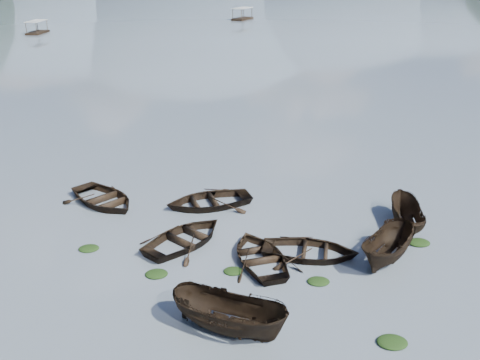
{
  "coord_description": "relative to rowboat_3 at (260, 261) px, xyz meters",
  "views": [
    {
      "loc": [
        -0.54,
        -15.5,
        13.41
      ],
      "look_at": [
        0.0,
        12.0,
        2.0
      ],
      "focal_mm": 40.0,
      "sensor_mm": 36.0,
      "label": 1
    }
  ],
  "objects": [
    {
      "name": "ground_plane",
      "position": [
        -0.87,
        -6.66,
        0.0
      ],
      "size": [
        2400.0,
        2400.0,
        0.0
      ],
      "primitive_type": "plane",
      "color": "slate"
    },
    {
      "name": "rowboat_1",
      "position": [
        -3.71,
        1.81,
        0.0
      ],
      "size": [
        5.82,
        5.92,
        1.01
      ],
      "primitive_type": "imported",
      "rotation": [
        0.0,
        0.0,
        2.41
      ],
      "color": "black",
      "rests_on": "ground"
    },
    {
      "name": "rowboat_2",
      "position": [
        -1.5,
        -5.23,
        0.0
      ],
      "size": [
        5.18,
        3.8,
        1.88
      ],
      "primitive_type": "imported",
      "rotation": [
        0.0,
        0.0,
        1.11
      ],
      "color": "black",
      "rests_on": "ground"
    },
    {
      "name": "rowboat_3",
      "position": [
        0.0,
        0.0,
        0.0
      ],
      "size": [
        4.37,
        5.28,
        0.95
      ],
      "primitive_type": "imported",
      "rotation": [
        0.0,
        0.0,
        3.41
      ],
      "color": "black",
      "rests_on": "ground"
    },
    {
      "name": "rowboat_4",
      "position": [
        2.44,
        0.4,
        0.0
      ],
      "size": [
        5.26,
        4.2,
        0.97
      ],
      "primitive_type": "imported",
      "rotation": [
        0.0,
        0.0,
        1.37
      ],
      "color": "black",
      "rests_on": "ground"
    },
    {
      "name": "rowboat_5",
      "position": [
        6.07,
        -0.1,
        0.0
      ],
      "size": [
        4.07,
        4.65,
        1.75
      ],
      "primitive_type": "imported",
      "rotation": [
        0.0,
        0.0,
        -0.64
      ],
      "color": "black",
      "rests_on": "ground"
    },
    {
      "name": "rowboat_6",
      "position": [
        -8.91,
        6.68,
        0.0
      ],
      "size": [
        6.15,
        6.18,
        1.05
      ],
      "primitive_type": "imported",
      "rotation": [
        0.0,
        0.0,
        0.77
      ],
      "color": "black",
      "rests_on": "ground"
    },
    {
      "name": "rowboat_7",
      "position": [
        -2.69,
        6.29,
        0.0
      ],
      "size": [
        5.9,
        4.96,
        1.05
      ],
      "primitive_type": "imported",
      "rotation": [
        0.0,
        0.0,
        5.02
      ],
      "color": "black",
      "rests_on": "ground"
    },
    {
      "name": "rowboat_8",
      "position": [
        8.05,
        3.43,
        0.0
      ],
      "size": [
        1.94,
        4.23,
        1.58
      ],
      "primitive_type": "imported",
      "rotation": [
        0.0,
        0.0,
        3.04
      ],
      "color": "black",
      "rests_on": "ground"
    },
    {
      "name": "weed_clump_1",
      "position": [
        -2.09,
        -3.18,
        0.0
      ],
      "size": [
        0.99,
        0.8,
        0.22
      ],
      "primitive_type": "ellipsoid",
      "color": "black",
      "rests_on": "ground"
    },
    {
      "name": "weed_clump_2",
      "position": [
        4.64,
        -6.05,
        0.0
      ],
      "size": [
        1.17,
        0.94,
        0.25
      ],
      "primitive_type": "ellipsoid",
      "color": "black",
      "rests_on": "ground"
    },
    {
      "name": "weed_clump_3",
      "position": [
        -1.31,
        -0.95,
        0.0
      ],
      "size": [
        0.91,
        0.77,
        0.2
      ],
      "primitive_type": "ellipsoid",
      "color": "black",
      "rests_on": "ground"
    },
    {
      "name": "weed_clump_4",
      "position": [
        2.51,
        -1.88,
        0.0
      ],
      "size": [
        1.02,
        0.81,
        0.21
      ],
      "primitive_type": "ellipsoid",
      "color": "black",
      "rests_on": "ground"
    },
    {
      "name": "weed_clump_5",
      "position": [
        -8.5,
        1.27,
        0.0
      ],
      "size": [
        1.03,
        0.83,
        0.22
      ],
      "primitive_type": "ellipsoid",
      "color": "black",
      "rests_on": "ground"
    },
    {
      "name": "weed_clump_6",
      "position": [
        -4.83,
        -1.13,
        0.0
      ],
      "size": [
        1.05,
        0.88,
        0.22
      ],
      "primitive_type": "ellipsoid",
      "color": "black",
      "rests_on": "ground"
    },
    {
      "name": "weed_clump_7",
      "position": [
        8.16,
        1.52,
        0.0
      ],
      "size": [
        1.15,
        0.92,
        0.25
      ],
      "primitive_type": "ellipsoid",
      "color": "black",
      "rests_on": "ground"
    },
    {
      "name": "pontoon_left",
      "position": [
        -38.67,
        85.42,
        0.0
      ],
      "size": [
        2.94,
        6.12,
        2.28
      ],
      "primitive_type": null,
      "rotation": [
        0.0,
        0.0,
        -0.08
      ],
      "color": "black",
      "rests_on": "ground"
    },
    {
      "name": "pontoon_centre",
      "position": [
        1.75,
        110.06,
        0.0
      ],
      "size": [
        5.56,
        7.34,
        2.6
      ],
      "primitive_type": null,
      "rotation": [
        0.0,
        0.0,
        -0.46
      ],
      "color": "black",
      "rests_on": "ground"
    }
  ]
}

